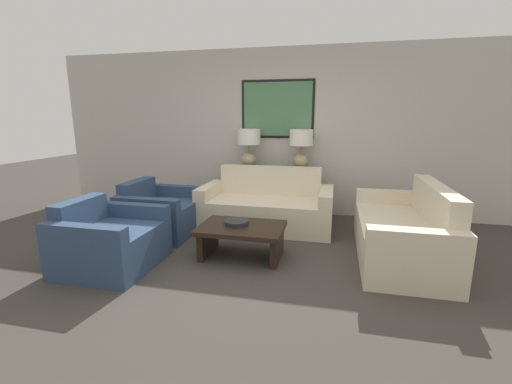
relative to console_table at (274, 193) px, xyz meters
name	(u,v)px	position (x,y,z in m)	size (l,w,h in m)	color
ground_plane	(235,276)	(0.00, -2.27, -0.37)	(20.00, 20.00, 0.00)	#3D3833
back_wall	(278,132)	(0.00, 0.28, 0.96)	(7.75, 0.12, 2.65)	beige
console_table	(274,193)	(0.00, 0.00, 0.00)	(1.31, 0.40, 0.75)	black
table_lamp_left	(249,144)	(-0.42, 0.00, 0.77)	(0.36, 0.36, 0.64)	tan
table_lamp_right	(301,145)	(0.42, 0.00, 0.77)	(0.36, 0.36, 0.64)	tan
couch_by_back_wall	(266,208)	(0.00, -0.63, -0.09)	(1.88, 0.88, 0.85)	beige
couch_by_side	(403,233)	(1.74, -1.37, -0.09)	(0.88, 1.88, 0.85)	beige
coffee_table	(242,235)	(-0.06, -1.78, -0.11)	(0.95, 0.67, 0.37)	black
decorative_bowl	(236,223)	(-0.13, -1.75, 0.02)	(0.28, 0.28, 0.05)	#232328
armchair_near_back_wall	(161,214)	(-1.37, -1.23, -0.10)	(0.90, 0.97, 0.72)	navy
armchair_near_camera	(110,242)	(-1.37, -2.34, -0.10)	(0.90, 0.97, 0.72)	navy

